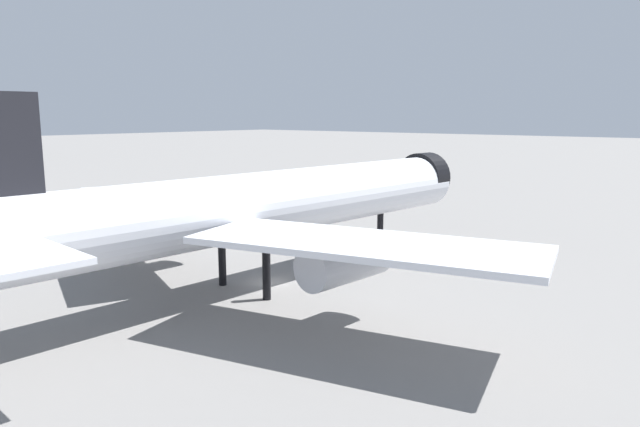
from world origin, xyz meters
TOP-DOWN VIEW (x-y plane):
  - ground at (0.00, 0.00)m, footprint 900.00×900.00m
  - airliner_near_gate at (-1.46, -0.53)m, footprint 68.38×62.24m
  - baggage_tug_wing at (27.66, 29.99)m, footprint 3.58×3.03m

SIDE VIEW (x-z plane):
  - ground at x=0.00m, z-range 0.00..0.00m
  - baggage_tug_wing at x=27.66m, z-range 0.05..1.90m
  - airliner_near_gate at x=-1.46m, z-range -1.14..18.07m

